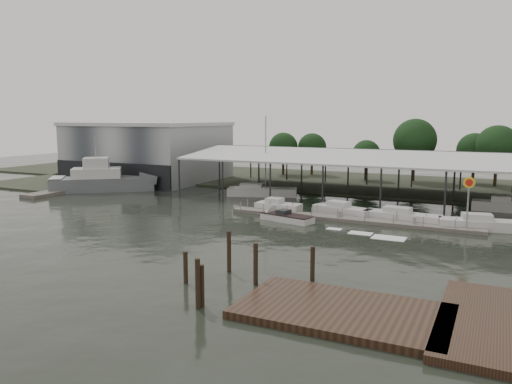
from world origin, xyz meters
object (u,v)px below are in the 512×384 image
at_px(grey_trawler, 104,181).
at_px(speedboat_underway, 283,217).
at_px(white_sailboat, 261,192).
at_px(shell_fuel_sign, 469,193).

distance_m(grey_trawler, speedboat_underway, 35.27).
relative_size(white_sailboat, speedboat_underway, 0.67).
distance_m(white_sailboat, speedboat_underway, 17.74).
relative_size(grey_trawler, white_sailboat, 1.32).
xyz_separation_m(grey_trawler, speedboat_underway, (34.13, -8.80, -1.19)).
relative_size(shell_fuel_sign, speedboat_underway, 0.32).
distance_m(shell_fuel_sign, speedboat_underway, 19.19).
bearing_deg(speedboat_underway, white_sailboat, -42.54).
relative_size(shell_fuel_sign, white_sailboat, 0.47).
height_order(white_sailboat, speedboat_underway, white_sailboat).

